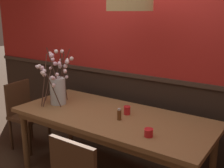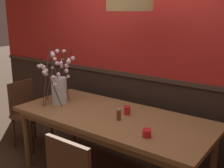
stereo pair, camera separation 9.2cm
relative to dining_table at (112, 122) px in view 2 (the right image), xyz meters
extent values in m
cube|color=#2D2119|center=(0.00, 0.69, -0.17)|extent=(5.41, 0.12, 1.04)
cube|color=#3E2E24|center=(0.00, 0.68, 0.37)|extent=(5.41, 0.14, 0.05)
cube|color=#B2231E|center=(0.00, 0.69, 1.23)|extent=(5.41, 0.12, 1.76)
cube|color=olive|center=(0.00, 0.00, 0.06)|extent=(2.13, 0.94, 0.04)
cube|color=brown|center=(0.00, 0.00, 0.00)|extent=(2.03, 0.84, 0.08)
cylinder|color=brown|center=(-0.98, -0.38, -0.33)|extent=(0.07, 0.07, 0.73)
cylinder|color=brown|center=(-0.98, 0.38, -0.33)|extent=(0.07, 0.07, 0.73)
cylinder|color=brown|center=(0.98, 0.38, -0.33)|extent=(0.07, 0.07, 0.73)
cube|color=#4C301C|center=(-0.32, 0.79, -0.23)|extent=(0.45, 0.45, 0.04)
cube|color=#4C301C|center=(-0.33, 0.98, 0.00)|extent=(0.41, 0.05, 0.43)
cylinder|color=#412917|center=(-0.13, 0.61, -0.47)|extent=(0.04, 0.04, 0.43)
cylinder|color=#412917|center=(-0.50, 0.59, -0.47)|extent=(0.04, 0.04, 0.43)
cylinder|color=#412917|center=(-0.14, 0.98, -0.47)|extent=(0.04, 0.04, 0.43)
cylinder|color=#412917|center=(-0.51, 0.97, -0.47)|extent=(0.04, 0.04, 0.43)
cube|color=#4C301C|center=(-1.36, 0.00, -0.23)|extent=(0.45, 0.47, 0.04)
cube|color=#4C301C|center=(-1.55, -0.02, 0.00)|extent=(0.07, 0.41, 0.43)
cylinder|color=#412917|center=(-1.21, 0.20, -0.47)|extent=(0.04, 0.04, 0.43)
cylinder|color=#412917|center=(-1.17, -0.17, -0.47)|extent=(0.04, 0.04, 0.43)
cylinder|color=#412917|center=(-1.55, 0.17, -0.47)|extent=(0.04, 0.04, 0.43)
cylinder|color=#412917|center=(-1.52, -0.20, -0.47)|extent=(0.04, 0.04, 0.43)
cylinder|color=silver|center=(-0.73, -0.05, 0.24)|extent=(0.18, 0.18, 0.31)
cylinder|color=silver|center=(-0.73, -0.05, 0.12)|extent=(0.16, 0.16, 0.07)
cylinder|color=#472D23|center=(-0.86, -0.14, 0.37)|extent=(0.11, 0.22, 0.58)
sphere|color=#FFD6D2|center=(-0.87, -0.15, 0.46)|extent=(0.04, 0.04, 0.04)
sphere|color=silver|center=(-0.90, -0.16, 0.53)|extent=(0.05, 0.05, 0.05)
sphere|color=#FBCCE2|center=(-0.90, -0.13, 0.50)|extent=(0.05, 0.05, 0.05)
sphere|color=white|center=(-0.86, -0.15, 0.45)|extent=(0.04, 0.04, 0.04)
sphere|color=white|center=(-0.91, -0.18, 0.52)|extent=(0.04, 0.04, 0.04)
cylinder|color=#472D23|center=(-0.76, 0.00, 0.31)|extent=(0.16, 0.02, 0.46)
sphere|color=white|center=(-0.80, 0.06, 0.50)|extent=(0.05, 0.05, 0.05)
sphere|color=white|center=(-0.76, 0.05, 0.51)|extent=(0.03, 0.03, 0.03)
sphere|color=#FDC9DD|center=(-0.79, 0.04, 0.54)|extent=(0.05, 0.05, 0.05)
cylinder|color=#472D23|center=(-0.68, -0.17, 0.28)|extent=(0.16, 0.07, 0.39)
sphere|color=silver|center=(-0.64, -0.20, 0.43)|extent=(0.04, 0.04, 0.04)
sphere|color=silver|center=(-0.67, -0.18, 0.34)|extent=(0.05, 0.05, 0.05)
sphere|color=white|center=(-0.64, -0.22, 0.44)|extent=(0.05, 0.05, 0.05)
cylinder|color=#472D23|center=(-0.72, -0.09, 0.42)|extent=(0.14, 0.12, 0.67)
sphere|color=#F9C8E6|center=(-0.72, -0.14, 0.66)|extent=(0.05, 0.05, 0.05)
sphere|color=white|center=(-0.69, -0.09, 0.44)|extent=(0.04, 0.04, 0.04)
sphere|color=white|center=(-0.64, -0.14, 0.72)|extent=(0.04, 0.04, 0.04)
cylinder|color=#472D23|center=(-0.68, 0.01, 0.39)|extent=(0.11, 0.19, 0.61)
sphere|color=silver|center=(-0.67, 0.03, 0.40)|extent=(0.04, 0.04, 0.04)
sphere|color=#F2DDCE|center=(-0.70, 0.00, 0.38)|extent=(0.03, 0.03, 0.03)
sphere|color=silver|center=(-0.62, 0.08, 0.61)|extent=(0.05, 0.05, 0.05)
sphere|color=#F8CDD4|center=(-0.67, 0.01, 0.47)|extent=(0.05, 0.05, 0.05)
cylinder|color=#472D23|center=(-0.82, -0.12, 0.33)|extent=(0.09, 0.26, 0.49)
sphere|color=white|center=(-0.87, -0.12, 0.47)|extent=(0.05, 0.05, 0.05)
sphere|color=silver|center=(-0.93, -0.18, 0.53)|extent=(0.03, 0.03, 0.03)
sphere|color=silver|center=(-0.88, -0.12, 0.42)|extent=(0.05, 0.05, 0.05)
cylinder|color=#472D23|center=(-0.80, 0.08, 0.40)|extent=(0.22, 0.13, 0.63)
sphere|color=#FCCED1|center=(-0.84, 0.16, 0.67)|extent=(0.05, 0.05, 0.05)
sphere|color=#F9CEE1|center=(-0.78, 0.12, 0.48)|extent=(0.04, 0.04, 0.04)
sphere|color=#FFCDE0|center=(-0.86, 0.13, 0.56)|extent=(0.03, 0.03, 0.03)
cylinder|color=#472D23|center=(-0.73, 0.03, 0.39)|extent=(0.12, 0.05, 0.61)
sphere|color=white|center=(-0.71, 0.11, 0.59)|extent=(0.04, 0.04, 0.04)
sphere|color=white|center=(-0.74, 0.09, 0.51)|extent=(0.05, 0.05, 0.05)
sphere|color=silver|center=(-0.70, 0.08, 0.56)|extent=(0.05, 0.05, 0.05)
cylinder|color=#472D23|center=(-0.87, 0.04, 0.36)|extent=(0.14, 0.25, 0.56)
sphere|color=#FFC9D7|center=(-1.00, 0.10, 0.63)|extent=(0.05, 0.05, 0.05)
sphere|color=#FCC5DF|center=(-0.91, 0.09, 0.52)|extent=(0.05, 0.05, 0.05)
sphere|color=#FFCDDE|center=(-0.95, 0.05, 0.46)|extent=(0.04, 0.04, 0.04)
sphere|color=#FFCDE3|center=(-0.97, 0.12, 0.56)|extent=(0.05, 0.05, 0.05)
sphere|color=white|center=(-0.99, 0.09, 0.64)|extent=(0.03, 0.03, 0.03)
cylinder|color=red|center=(0.56, -0.25, 0.12)|extent=(0.08, 0.08, 0.07)
torus|color=red|center=(0.56, -0.25, 0.15)|extent=(0.08, 0.08, 0.01)
cylinder|color=silver|center=(0.56, -0.25, 0.11)|extent=(0.05, 0.05, 0.04)
cylinder|color=red|center=(0.12, 0.10, 0.13)|extent=(0.07, 0.07, 0.09)
torus|color=red|center=(0.12, 0.10, 0.17)|extent=(0.07, 0.07, 0.01)
cylinder|color=silver|center=(0.12, 0.10, 0.11)|extent=(0.05, 0.05, 0.05)
cylinder|color=brown|center=(0.14, -0.07, 0.13)|extent=(0.04, 0.04, 0.10)
cylinder|color=beige|center=(0.14, -0.07, 0.19)|extent=(0.03, 0.03, 0.02)
sphere|color=#F9EAB7|center=(0.15, 0.08, 1.21)|extent=(0.14, 0.14, 0.14)
camera|label=1|loc=(1.55, -2.26, 1.14)|focal=44.40mm
camera|label=2|loc=(1.63, -2.21, 1.14)|focal=44.40mm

